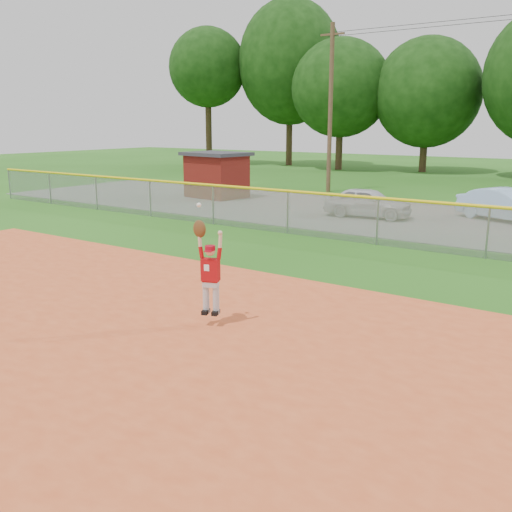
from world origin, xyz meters
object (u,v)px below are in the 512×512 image
Objects in this scene: car_blue at (506,205)px; utility_shed at (217,175)px; ballplayer at (209,268)px; car_white_a at (368,202)px.

car_blue is 13.96m from utility_shed.
utility_shed is 1.61× the size of ballplayer.
car_white_a is 0.92× the size of car_blue.
utility_shed is (-9.07, 1.52, 0.56)m from car_white_a.
ballplayer is at bearing -174.96° from car_white_a.
car_white_a is at bearing 101.56° from ballplayer.
car_blue is at bearing 82.57° from ballplayer.
car_blue is (4.86, 2.19, 0.03)m from car_white_a.
utility_shed reaches higher than car_blue.
utility_shed is at bearing 128.04° from ballplayer.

